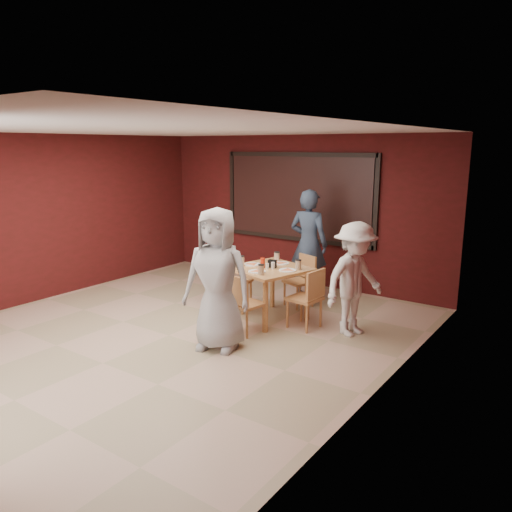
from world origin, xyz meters
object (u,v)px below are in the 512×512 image
Objects in this scene: chair_front at (243,301)px; diner_right at (355,279)px; chair_back at (302,277)px; chair_right at (309,295)px; diner_back at (309,244)px; dining_table at (269,274)px; diner_left at (210,259)px; diner_front at (217,279)px; chair_left at (231,277)px.

chair_front is 1.57m from diner_right.
chair_back is 1.09m from chair_right.
diner_back is at bearing 119.95° from chair_right.
diner_left reaches higher than dining_table.
diner_front is at bearing -89.69° from chair_back.
chair_left is 0.50m from diner_left.
chair_back is 0.53× the size of diner_right.
diner_left is (-0.44, 0.01, 0.24)m from chair_left.
chair_front is 0.45× the size of diner_back.
diner_back is (0.67, 1.32, 0.40)m from chair_left.
chair_left is (-0.76, 0.02, -0.16)m from dining_table.
diner_front reaches higher than chair_back.
diner_back is 1.72m from diner_left.
diner_back is at bearing 76.79° from diner_front.
diner_back is at bearing 129.01° from diner_left.
chair_front is at bearing 142.63° from diner_right.
diner_front is at bearing -115.41° from chair_right.
chair_left is at bearing 137.01° from chair_front.
diner_front is at bearing -86.18° from dining_table.
chair_right is 0.48× the size of diner_front.
chair_front is 2.14m from diner_back.
chair_front is at bearing -131.96° from chair_right.
diner_left is at bearing 178.56° from dining_table.
chair_left is at bearing -134.83° from chair_back.
diner_right reaches higher than diner_left.
diner_front is (0.01, -2.18, 0.45)m from chair_back.
chair_left is 0.51× the size of diner_back.
chair_right is at bearing -54.88° from chair_back.
chair_front is at bearing 47.60° from diner_left.
chair_right is at bearing -2.38° from dining_table.
chair_right is 1.92m from diner_left.
dining_table reaches higher than chair_right.
diner_front reaches higher than chair_left.
diner_back is 1.21× the size of diner_left.
diner_right is (1.26, 0.88, 0.32)m from chair_front.
dining_table is 0.78m from chair_front.
chair_front is at bearing -90.54° from chair_back.
chair_front is 0.55× the size of diner_left.
chair_back is 0.88× the size of chair_left.
diner_front is 1.92m from diner_right.
diner_back reaches higher than chair_front.
diner_front is 1.87m from diner_left.
chair_front is 0.96× the size of chair_right.
diner_back is (-0.18, 2.66, 0.02)m from diner_front.
diner_left is (-1.27, -0.83, 0.30)m from chair_back.
diner_back reaches higher than dining_table.
chair_right is (0.63, -0.89, 0.02)m from chair_back.
dining_table is at bearing 77.73° from diner_left.
dining_table is 1.20m from diner_left.
chair_left is at bearing 78.03° from diner_left.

